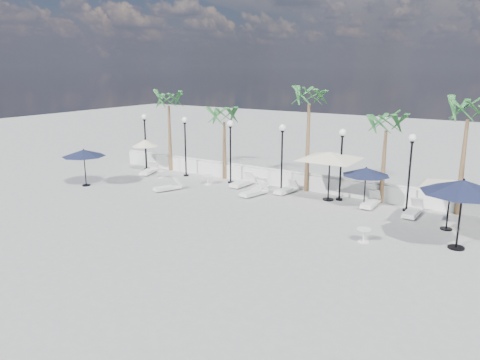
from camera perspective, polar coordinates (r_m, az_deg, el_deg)
The scene contains 30 objects.
ground at distance 21.69m, azimuth -3.03°, elevation -5.11°, with size 100.00×100.00×0.00m, color gray.
balustrade at distance 27.74m, azimuth 6.02°, elevation 0.05°, with size 26.00×0.30×1.01m.
lamppost_0 at distance 32.60m, azimuth -11.50°, elevation 5.53°, with size 0.36×0.36×3.84m.
lamppost_1 at distance 30.29m, azimuth -6.70°, elevation 5.09°, with size 0.36×0.36×3.84m.
lamppost_2 at distance 28.22m, azimuth -1.17°, elevation 4.55°, with size 0.36×0.36×3.84m.
lamppost_3 at distance 26.46m, azimuth 5.15°, elevation 3.88°, with size 0.36×0.36×3.84m.
lamppost_4 at distance 25.06m, azimuth 12.26°, elevation 3.06°, with size 0.36×0.36×3.84m.
lamppost_5 at distance 24.10m, azimuth 20.07°, elevation 2.12°, with size 0.36×0.36×3.84m.
palm_0 at distance 31.95m, azimuth -8.70°, elevation 9.17°, with size 2.60×2.60×5.50m.
palm_1 at distance 29.26m, azimuth -1.95°, elevation 7.37°, with size 2.60×2.60×4.70m.
palm_2 at distance 26.33m, azimuth 8.44°, elevation 9.50°, with size 2.60×2.60×6.10m.
palm_3 at distance 24.99m, azimuth 17.40°, elevation 6.11°, with size 2.60×2.60×4.90m.
palm_4 at distance 24.20m, azimuth 26.04°, elevation 6.98°, with size 2.60×2.60×5.70m.
lounger_0 at distance 31.66m, azimuth -11.07°, elevation 1.13°, with size 1.12×1.87×0.67m.
lounger_1 at distance 27.89m, azimuth 0.30°, elevation -0.27°, with size 0.69×1.96×0.73m.
lounger_2 at distance 27.21m, azimuth -8.83°, elevation -0.88°, with size 1.16×1.73×0.62m.
lounger_3 at distance 26.49m, azimuth 5.67°, elevation -1.16°, with size 0.81×1.79×0.64m.
lounger_4 at distance 26.78m, azimuth 2.38°, elevation -0.94°, with size 0.84×1.78×0.64m.
lounger_5 at distance 25.86m, azimuth 1.75°, elevation -1.44°, with size 0.98×1.91×0.68m.
lounger_6 at distance 23.90m, azimuth 20.33°, elevation -3.60°, with size 0.65×1.85×0.69m.
lounger_7 at distance 24.77m, azimuth 15.61°, elevation -2.65°, with size 0.62×1.81×0.68m.
side_table_0 at distance 28.35m, azimuth -3.93°, elevation 0.14°, with size 0.59×0.59×0.57m.
side_table_1 at distance 30.38m, azimuth -9.60°, elevation 0.77°, with size 0.47×0.47×0.46m.
side_table_2 at distance 19.79m, azimuth 14.87°, elevation -6.39°, with size 0.59×0.59×0.57m.
parasol_navy_left at distance 29.15m, azimuth -18.52°, elevation 3.12°, with size 2.55×2.55×2.25m.
parasol_navy_mid at distance 24.07m, azimuth 15.11°, elevation 0.97°, with size 2.38×2.38×2.14m.
parasol_navy_right at distance 19.77m, azimuth 25.55°, elevation -0.79°, with size 3.18×3.18×2.85m.
parasol_cream_sq_a at distance 24.94m, azimuth 10.94°, elevation 3.35°, with size 5.74×5.74×2.82m.
parasol_cream_sq_b at distance 21.99m, azimuth 24.38°, elevation -0.01°, with size 4.84×4.84×2.43m.
parasol_cream_small at distance 32.31m, azimuth -11.51°, elevation 4.40°, with size 1.81×1.81×2.23m.
Camera 1 is at (12.02, -16.63, 7.01)m, focal length 35.00 mm.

